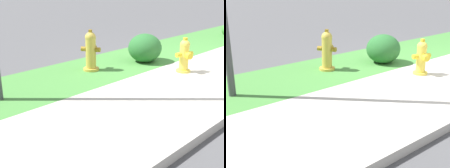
{
  "view_description": "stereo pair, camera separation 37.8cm",
  "coord_description": "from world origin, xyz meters",
  "views": [
    {
      "loc": [
        -5.67,
        -2.55,
        1.74
      ],
      "look_at": [
        -2.91,
        0.16,
        0.4
      ],
      "focal_mm": 50.0,
      "sensor_mm": 36.0,
      "label": 1
    },
    {
      "loc": [
        -5.4,
        -2.81,
        1.74
      ],
      "look_at": [
        -2.91,
        0.16,
        0.4
      ],
      "focal_mm": 50.0,
      "sensor_mm": 36.0,
      "label": 2
    }
  ],
  "objects": [
    {
      "name": "ground_plane",
      "position": [
        0.0,
        0.0,
        0.0
      ],
      "size": [
        120.0,
        120.0,
        0.0
      ],
      "primitive_type": "plane",
      "color": "#515154"
    },
    {
      "name": "fire_hydrant_by_grass_verge",
      "position": [
        -1.78,
        1.83,
        0.38
      ],
      "size": [
        0.36,
        0.37,
        0.8
      ],
      "rotation": [
        0.0,
        0.0,
        5.23
      ],
      "color": "gold",
      "rests_on": "ground"
    },
    {
      "name": "shrub_bush_near_lamp",
      "position": [
        -0.55,
        1.49,
        0.3
      ],
      "size": [
        0.71,
        0.71,
        0.6
      ],
      "color": "#28662D",
      "rests_on": "ground"
    },
    {
      "name": "fire_hydrant_across_street",
      "position": [
        -0.64,
        0.47,
        0.32
      ],
      "size": [
        0.36,
        0.33,
        0.67
      ],
      "rotation": [
        0.0,
        0.0,
        2.76
      ],
      "color": "yellow",
      "rests_on": "ground"
    },
    {
      "name": "grass_verge",
      "position": [
        0.0,
        1.83,
        0.0
      ],
      "size": [
        18.0,
        1.71,
        0.01
      ],
      "primitive_type": "cube",
      "color": "#47893D",
      "rests_on": "ground"
    },
    {
      "name": "sidewalk_pavement",
      "position": [
        0.0,
        0.0,
        0.01
      ],
      "size": [
        18.0,
        1.94,
        0.01
      ],
      "primitive_type": "cube",
      "color": "#BCB7AD",
      "rests_on": "ground"
    }
  ]
}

